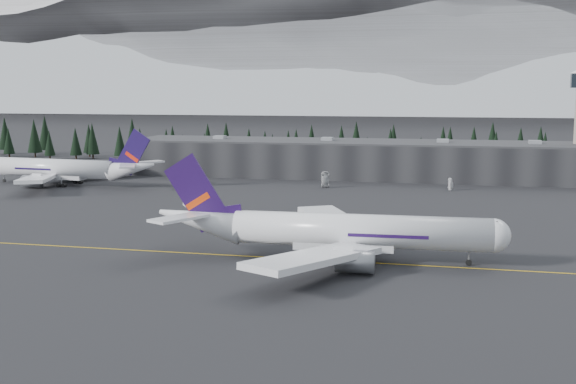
% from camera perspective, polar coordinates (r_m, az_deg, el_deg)
% --- Properties ---
extents(ground, '(1400.00, 1400.00, 0.00)m').
position_cam_1_polar(ground, '(134.75, -1.93, -4.96)').
color(ground, black).
rests_on(ground, ground).
extents(taxiline, '(400.00, 0.40, 0.02)m').
position_cam_1_polar(taxiline, '(132.87, -2.15, -5.15)').
color(taxiline, gold).
rests_on(taxiline, ground).
extents(terminal, '(160.00, 30.00, 12.60)m').
position_cam_1_polar(terminal, '(255.21, 5.33, 2.64)').
color(terminal, black).
rests_on(terminal, ground).
extents(treeline, '(360.00, 20.00, 15.00)m').
position_cam_1_polar(treeline, '(291.68, 6.32, 3.54)').
color(treeline, black).
rests_on(treeline, ground).
extents(mountain_ridge, '(4400.00, 900.00, 420.00)m').
position_cam_1_polar(mountain_ridge, '(1127.71, 11.38, 6.40)').
color(mountain_ridge, white).
rests_on(mountain_ridge, ground).
extents(jet_main, '(64.17, 59.17, 18.86)m').
position_cam_1_polar(jet_main, '(130.02, 3.28, -3.06)').
color(jet_main, silver).
rests_on(jet_main, ground).
extents(jet_parked, '(63.26, 58.19, 18.60)m').
position_cam_1_polar(jet_parked, '(241.52, -17.14, 1.75)').
color(jet_parked, silver).
rests_on(jet_parked, ground).
extents(gse_vehicle_a, '(3.82, 5.67, 1.44)m').
position_cam_1_polar(gse_vehicle_a, '(225.59, 2.95, 0.52)').
color(gse_vehicle_a, '#BBBCBE').
rests_on(gse_vehicle_a, ground).
extents(gse_vehicle_b, '(4.21, 3.26, 1.34)m').
position_cam_1_polar(gse_vehicle_b, '(224.64, 12.74, 0.28)').
color(gse_vehicle_b, silver).
rests_on(gse_vehicle_b, ground).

